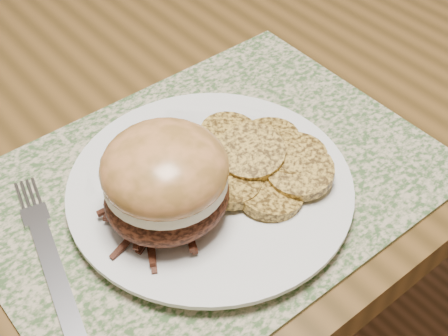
# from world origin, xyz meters

# --- Properties ---
(dining_table) EXTENTS (1.50, 0.90, 0.75)m
(dining_table) POSITION_xyz_m (0.00, 0.00, 0.67)
(dining_table) COLOR brown
(dining_table) RESTS_ON ground
(placemat) EXTENTS (0.45, 0.33, 0.00)m
(placemat) POSITION_xyz_m (0.05, -0.26, 0.75)
(placemat) COLOR #3A552C
(placemat) RESTS_ON dining_table
(dinner_plate) EXTENTS (0.26, 0.26, 0.02)m
(dinner_plate) POSITION_xyz_m (0.04, -0.27, 0.76)
(dinner_plate) COLOR silver
(dinner_plate) RESTS_ON placemat
(pork_sandwich) EXTENTS (0.14, 0.14, 0.09)m
(pork_sandwich) POSITION_xyz_m (-0.01, -0.27, 0.81)
(pork_sandwich) COLOR black
(pork_sandwich) RESTS_ON dinner_plate
(roasted_potatoes) EXTENTS (0.15, 0.17, 0.04)m
(roasted_potatoes) POSITION_xyz_m (0.09, -0.28, 0.78)
(roasted_potatoes) COLOR gold
(roasted_potatoes) RESTS_ON dinner_plate
(fork) EXTENTS (0.07, 0.20, 0.00)m
(fork) POSITION_xyz_m (-0.12, -0.24, 0.76)
(fork) COLOR silver
(fork) RESTS_ON placemat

